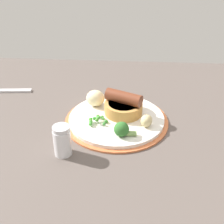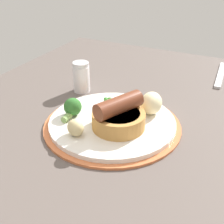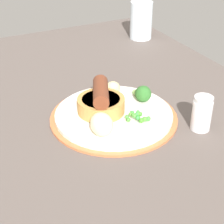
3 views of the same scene
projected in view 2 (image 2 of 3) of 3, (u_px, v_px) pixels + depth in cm
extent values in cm
cube|color=#564C47|center=(107.00, 147.00, 57.71)|extent=(110.00, 80.00, 3.00)
cylinder|color=#CC6B3D|center=(112.00, 125.00, 61.19)|extent=(26.80, 26.80, 0.50)
cylinder|color=silver|center=(112.00, 123.00, 60.96)|extent=(24.66, 24.66, 1.40)
cylinder|color=#BC8442|center=(119.00, 120.00, 57.72)|extent=(9.93, 9.93, 3.07)
cylinder|color=#472614|center=(119.00, 113.00, 57.04)|extent=(7.94, 7.94, 0.30)
cylinder|color=brown|center=(119.00, 105.00, 56.18)|extent=(10.03, 6.81, 3.19)
sphere|color=#448637|center=(112.00, 102.00, 64.62)|extent=(0.84, 0.84, 0.84)
sphere|color=green|center=(111.00, 103.00, 64.34)|extent=(0.78, 0.78, 0.78)
sphere|color=#41872C|center=(107.00, 101.00, 65.05)|extent=(0.93, 0.93, 0.93)
sphere|color=green|center=(105.00, 109.00, 63.47)|extent=(0.77, 0.77, 0.77)
sphere|color=#4C9635|center=(109.00, 101.00, 64.76)|extent=(0.77, 0.77, 0.77)
sphere|color=#409235|center=(106.00, 99.00, 66.91)|extent=(0.95, 0.95, 0.95)
sphere|color=#45873A|center=(115.00, 108.00, 63.54)|extent=(0.86, 0.86, 0.86)
sphere|color=green|center=(100.00, 107.00, 64.20)|extent=(0.75, 0.75, 0.75)
sphere|color=#378C35|center=(108.00, 100.00, 66.78)|extent=(0.79, 0.79, 0.79)
sphere|color=#488A30|center=(110.00, 99.00, 66.49)|extent=(0.96, 0.96, 0.96)
sphere|color=#3F9427|center=(114.00, 100.00, 66.28)|extent=(0.96, 0.96, 0.96)
sphere|color=green|center=(110.00, 101.00, 64.66)|extent=(0.81, 0.81, 0.81)
sphere|color=green|center=(112.00, 101.00, 65.37)|extent=(0.81, 0.81, 0.81)
sphere|color=#3E912F|center=(119.00, 106.00, 64.33)|extent=(0.86, 0.86, 0.86)
sphere|color=#4E9733|center=(110.00, 107.00, 63.60)|extent=(0.75, 0.75, 0.75)
sphere|color=#448735|center=(112.00, 103.00, 64.29)|extent=(0.92, 0.92, 0.92)
sphere|color=green|center=(113.00, 101.00, 65.38)|extent=(0.82, 0.82, 0.82)
sphere|color=#428E33|center=(104.00, 110.00, 63.39)|extent=(0.83, 0.83, 0.83)
sphere|color=#2D6628|center=(73.00, 107.00, 61.64)|extent=(3.59, 3.59, 3.59)
cylinder|color=#7A9E56|center=(67.00, 117.00, 60.38)|extent=(2.51, 1.35, 1.26)
ellipsoid|color=beige|center=(151.00, 103.00, 62.01)|extent=(5.17, 4.42, 4.49)
ellipsoid|color=#CCB77F|center=(76.00, 128.00, 55.41)|extent=(3.88, 4.15, 3.03)
cube|color=silver|center=(221.00, 75.00, 83.53)|extent=(18.07, 3.07, 0.60)
cylinder|color=silver|center=(81.00, 79.00, 73.90)|extent=(3.95, 3.95, 6.26)
cylinder|color=silver|center=(81.00, 64.00, 72.12)|extent=(3.75, 3.75, 1.00)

